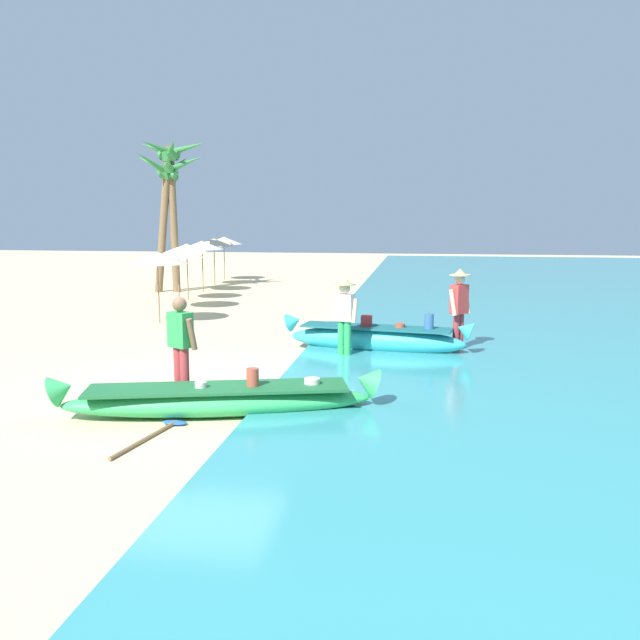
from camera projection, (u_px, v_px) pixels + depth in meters
The scene contains 15 objects.
ground_plane at pixel (199, 391), 11.18m from camera, with size 80.00×80.00×0.00m, color beige.
boat_green_foreground at pixel (219, 399), 9.78m from camera, with size 4.72×1.86×0.72m.
boat_cyan_midground at pixel (376, 338), 14.19m from camera, with size 4.05×1.24×0.88m.
person_vendor_hatted at pixel (344, 313), 13.47m from camera, with size 0.58×0.44×1.65m.
person_tourist_customer at pixel (181, 345), 10.19m from camera, with size 0.57×0.43×1.68m.
person_vendor_assistant at pixel (459, 305), 13.96m from camera, with size 0.51×0.55×1.79m.
parasol_row_0 at pixel (157, 258), 17.85m from camera, with size 1.60×1.60×1.91m.
parasol_row_1 at pixel (178, 252), 20.44m from camera, with size 1.60×1.60×1.91m.
parasol_row_2 at pixel (187, 249), 22.76m from camera, with size 1.60×1.60×1.91m.
parasol_row_3 at pixel (202, 245), 25.21m from camera, with size 1.60×1.60×1.91m.
parasol_row_4 at pixel (214, 242), 27.62m from camera, with size 1.60×1.60×1.91m.
parasol_row_5 at pixel (224, 241), 29.66m from camera, with size 1.60×1.60×1.91m.
palm_tree_tall_inland at pixel (166, 180), 24.74m from camera, with size 2.70×2.42×5.18m.
palm_tree_leaning_seaward at pixel (171, 167), 24.79m from camera, with size 2.65×2.42×5.64m.
paddle at pixel (156, 433), 8.95m from camera, with size 0.47×1.61×0.05m.
Camera 1 is at (3.62, -10.43, 2.89)m, focal length 37.97 mm.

